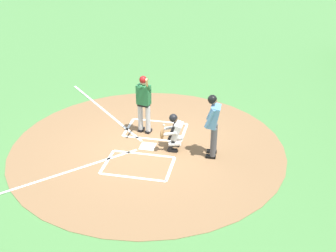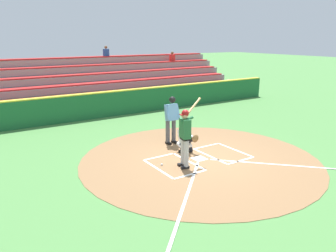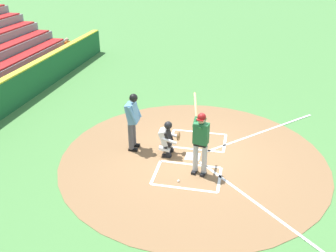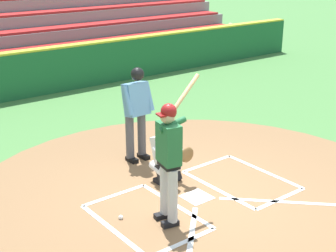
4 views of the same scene
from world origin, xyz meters
TOP-DOWN VIEW (x-y plane):
  - ground_plane at (0.00, 0.00)m, footprint 120.00×120.00m
  - dirt_circle at (0.00, 0.00)m, footprint 8.00×8.00m
  - home_plate_and_chalk at (0.00, 0.88)m, footprint 7.93×4.91m
  - batter at (0.83, 0.30)m, footprint 1.04×0.57m
  - catcher at (0.01, -0.78)m, footprint 0.59×0.60m
  - plate_umpire at (-0.12, -1.90)m, footprint 0.58×0.41m
  - baseball at (1.38, -0.19)m, footprint 0.07×0.07m

SIDE VIEW (x-z plane):
  - ground_plane at x=0.00m, z-range 0.00..0.00m
  - dirt_circle at x=0.00m, z-range 0.00..0.01m
  - home_plate_and_chalk at x=0.00m, z-range 0.01..0.02m
  - baseball at x=1.38m, z-range 0.00..0.07m
  - catcher at x=0.01m, z-range 0.02..1.15m
  - plate_umpire at x=-0.12m, z-range 0.14..2.01m
  - batter at x=0.83m, z-range 0.04..2.16m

